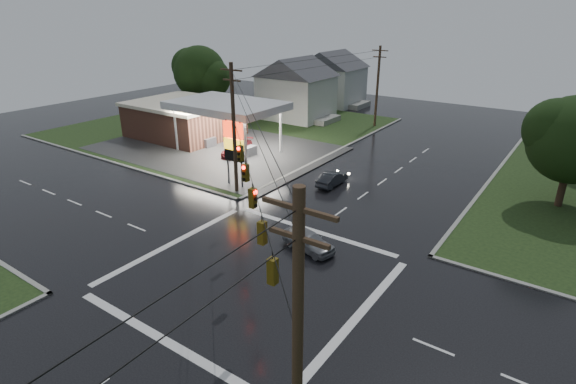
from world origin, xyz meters
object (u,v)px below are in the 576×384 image
Objects in this scene: car_pump at (237,148)px; tree_nw_behind at (200,73)px; pylon_sign at (234,143)px; tree_ne_near at (576,140)px; utility_pole_se at (297,359)px; house_far at (332,77)px; car_crossing at (309,241)px; gas_station at (190,118)px; car_north at (332,179)px; utility_pole_n at (377,86)px; house_near at (297,88)px; utility_pole_nw at (234,128)px.

tree_nw_behind is at bearing 128.39° from car_pump.
tree_ne_near is (24.64, 11.49, 1.55)m from pylon_sign.
pylon_sign is 0.55× the size of utility_pole_se.
utility_pole_se reaches higher than pylon_sign.
car_crossing is at bearing -62.08° from house_far.
gas_station is 17.81m from pylon_sign.
house_far reaches higher than car_north.
car_north is at bearing 36.01° from pylon_sign.
house_far is at bearing 39.79° from car_crossing.
utility_pole_se is 28.72m from car_north.
utility_pole_n is 11.67m from house_near.
utility_pole_n is at bearing 111.80° from utility_pole_se.
car_pump is (9.24, -2.04, -1.81)m from gas_station.
tree_nw_behind is 34.08m from car_north.
tree_nw_behind reaches higher than car_crossing.
utility_pole_se reaches higher than gas_station.
utility_pole_nw is 2.17× the size of car_pump.
pylon_sign is 0.54× the size of house_near.
utility_pole_se is 1.00× the size of house_near.
tree_ne_near is 2.30× the size of car_crossing.
tree_ne_near reaches higher than house_far.
gas_station is 13.63m from tree_nw_behind.
tree_nw_behind is (-12.89, -6.01, 1.77)m from house_near.
car_pump is (-17.55, 13.17, 0.07)m from car_crossing.
house_far reaches higher than gas_station.
pylon_sign is at bearing -154.99° from tree_ne_near.
utility_pole_n is 35.48m from car_crossing.
house_far is 2.18× the size of car_pump.
gas_station is 2.37× the size of house_far.
utility_pole_nw reaches higher than car_crossing.
tree_nw_behind is at bearing 65.74° from car_crossing.
gas_station is at bearing 148.78° from pylon_sign.
car_pump is at bearing 130.37° from utility_pole_nw.
tree_nw_behind is at bearing -25.62° from car_north.
pylon_sign is 1.18× the size of car_pump.
house_near is 14.33m from tree_nw_behind.
pylon_sign is at bearing 74.48° from car_crossing.
utility_pole_n is 25.63m from tree_nw_behind.
utility_pole_se is 2.88× the size of car_north.
utility_pole_n is 0.95× the size of house_far.
utility_pole_se is at bearing -42.34° from tree_nw_behind.
car_north is at bearing -49.29° from house_near.
pylon_sign is at bearing -39.87° from tree_nw_behind.
gas_station is 22.69m from car_north.
house_near is 2.18× the size of car_pump.
utility_pole_nw is 26.74m from tree_ne_near.
pylon_sign is 0.60× the size of tree_nw_behind.
house_near is at bearing 112.28° from pylon_sign.
house_far is (-12.45, 38.50, -1.32)m from utility_pole_nw.
utility_pole_n is at bearing 87.92° from pylon_sign.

